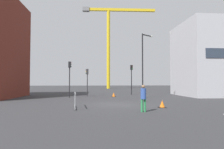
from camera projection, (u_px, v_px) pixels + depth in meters
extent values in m
plane|color=#333335|center=(116.00, 104.00, 16.24)|extent=(160.00, 160.00, 0.00)
cylinder|color=yellow|center=(108.00, 50.00, 53.58)|extent=(0.90, 0.90, 21.19)
cube|color=yellow|center=(121.00, 10.00, 54.14)|extent=(19.10, 1.34, 0.70)
cube|color=slate|center=(86.00, 9.00, 53.69)|extent=(1.84, 1.26, 1.10)
cylinder|color=black|center=(143.00, 66.00, 22.37)|extent=(0.14, 0.14, 7.36)
cube|color=black|center=(147.00, 35.00, 22.95)|extent=(1.30, 0.90, 0.10)
ellipsoid|color=silver|center=(151.00, 36.00, 23.41)|extent=(0.44, 0.24, 0.16)
cylinder|color=#2D2D30|center=(87.00, 85.00, 25.71)|extent=(0.12, 0.12, 2.83)
cube|color=#2D2D30|center=(87.00, 72.00, 25.77)|extent=(0.30, 0.26, 0.70)
sphere|color=#390605|center=(86.00, 70.00, 25.75)|extent=(0.11, 0.11, 0.11)
sphere|color=#F2A514|center=(86.00, 72.00, 25.75)|extent=(0.11, 0.11, 0.11)
sphere|color=#07330F|center=(86.00, 73.00, 25.74)|extent=(0.11, 0.11, 0.11)
cylinder|color=black|center=(131.00, 82.00, 28.43)|extent=(0.12, 0.12, 3.57)
cube|color=black|center=(131.00, 67.00, 28.51)|extent=(0.35, 0.36, 0.70)
sphere|color=#390605|center=(132.00, 66.00, 28.37)|extent=(0.11, 0.11, 0.11)
sphere|color=#3C2905|center=(132.00, 67.00, 28.36)|extent=(0.11, 0.11, 0.11)
sphere|color=green|center=(132.00, 69.00, 28.35)|extent=(0.11, 0.11, 0.11)
cylinder|color=#232326|center=(69.00, 83.00, 23.06)|extent=(0.12, 0.12, 3.53)
cube|color=#232326|center=(70.00, 65.00, 23.14)|extent=(0.34, 0.32, 0.70)
sphere|color=red|center=(71.00, 63.00, 23.22)|extent=(0.11, 0.11, 0.11)
sphere|color=#3C2905|center=(71.00, 65.00, 23.21)|extent=(0.11, 0.11, 0.11)
sphere|color=#07330F|center=(71.00, 66.00, 23.20)|extent=(0.11, 0.11, 0.11)
cylinder|color=#2D844C|center=(142.00, 106.00, 12.11)|extent=(0.14, 0.14, 0.79)
cylinder|color=#2D844C|center=(145.00, 105.00, 12.15)|extent=(0.14, 0.14, 0.79)
cylinder|color=#33519E|center=(143.00, 94.00, 12.15)|extent=(0.34, 0.34, 0.66)
sphere|color=#8C6647|center=(143.00, 87.00, 12.17)|extent=(0.22, 0.22, 0.22)
cube|color=gray|center=(75.00, 93.00, 13.92)|extent=(0.34, 2.37, 0.06)
cube|color=gray|center=(75.00, 107.00, 13.88)|extent=(0.34, 2.37, 0.06)
cylinder|color=gray|center=(75.00, 102.00, 12.85)|extent=(0.04, 0.04, 1.05)
cylinder|color=gray|center=(75.00, 101.00, 13.90)|extent=(0.04, 0.04, 1.05)
cylinder|color=gray|center=(75.00, 99.00, 14.95)|extent=(0.04, 0.04, 1.05)
cube|color=black|center=(162.00, 107.00, 14.17)|extent=(0.52, 0.52, 0.03)
cone|color=orange|center=(162.00, 104.00, 14.18)|extent=(0.40, 0.40, 0.52)
cube|color=black|center=(114.00, 97.00, 24.42)|extent=(0.51, 0.51, 0.03)
cone|color=orange|center=(114.00, 95.00, 24.43)|extent=(0.40, 0.40, 0.52)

